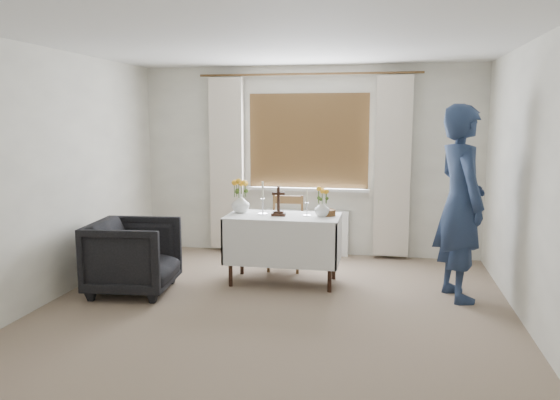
# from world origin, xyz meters

# --- Properties ---
(ground) EXTENTS (5.00, 5.00, 0.00)m
(ground) POSITION_xyz_m (0.00, 0.00, 0.00)
(ground) COLOR gray
(ground) RESTS_ON ground
(altar_table) EXTENTS (1.24, 0.64, 0.76)m
(altar_table) POSITION_xyz_m (-0.08, 1.09, 0.38)
(altar_table) COLOR white
(altar_table) RESTS_ON ground
(wooden_chair) EXTENTS (0.41, 0.41, 0.89)m
(wooden_chair) POSITION_xyz_m (-0.16, 1.65, 0.44)
(wooden_chair) COLOR brown
(wooden_chair) RESTS_ON ground
(armchair) EXTENTS (0.92, 0.90, 0.77)m
(armchair) POSITION_xyz_m (-1.56, 0.47, 0.39)
(armchair) COLOR black
(armchair) RESTS_ON ground
(person) EXTENTS (0.66, 0.82, 1.96)m
(person) POSITION_xyz_m (1.75, 0.92, 0.98)
(person) COLOR navy
(person) RESTS_ON ground
(radiator) EXTENTS (1.10, 0.10, 0.60)m
(radiator) POSITION_xyz_m (0.00, 2.42, 0.30)
(radiator) COLOR white
(radiator) RESTS_ON ground
(wooden_cross) EXTENTS (0.16, 0.12, 0.33)m
(wooden_cross) POSITION_xyz_m (-0.13, 1.06, 0.93)
(wooden_cross) COLOR black
(wooden_cross) RESTS_ON altar_table
(candlestick_left) EXTENTS (0.14, 0.14, 0.37)m
(candlestick_left) POSITION_xyz_m (-0.31, 1.11, 0.95)
(candlestick_left) COLOR white
(candlestick_left) RESTS_ON altar_table
(candlestick_right) EXTENTS (0.10, 0.10, 0.30)m
(candlestick_right) POSITION_xyz_m (0.18, 1.11, 0.91)
(candlestick_right) COLOR white
(candlestick_right) RESTS_ON altar_table
(flower_vase_left) EXTENTS (0.25, 0.25, 0.21)m
(flower_vase_left) POSITION_xyz_m (-0.59, 1.18, 0.87)
(flower_vase_left) COLOR white
(flower_vase_left) RESTS_ON altar_table
(flower_vase_right) EXTENTS (0.21, 0.21, 0.17)m
(flower_vase_right) POSITION_xyz_m (0.34, 1.11, 0.85)
(flower_vase_right) COLOR white
(flower_vase_right) RESTS_ON altar_table
(wicker_basket) EXTENTS (0.20, 0.20, 0.07)m
(wicker_basket) POSITION_xyz_m (0.40, 1.17, 0.80)
(wicker_basket) COLOR brown
(wicker_basket) RESTS_ON altar_table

